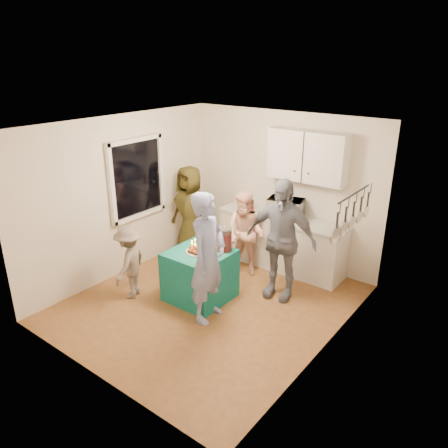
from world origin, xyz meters
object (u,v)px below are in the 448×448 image
Objects in this scene: counter at (281,243)px; woman_back_right at (281,239)px; punch_jar at (224,240)px; woman_back_center at (245,234)px; woman_back_left at (190,211)px; child_near_left at (129,262)px; microwave at (285,208)px; party_table at (200,275)px; man_birthday at (208,258)px.

counter is 1.19× the size of woman_back_right.
woman_back_center is (-0.18, 0.80, -0.22)m from punch_jar.
child_near_left is (0.33, -1.73, -0.25)m from woman_back_left.
counter is 1.95× the size of child_near_left.
microwave is at bearing 25.58° from woman_back_left.
woman_back_left is at bearing -161.85° from counter.
man_birthday reaches higher than party_table.
man_birthday is 1.61× the size of child_near_left.
microwave reaches higher than punch_jar.
party_table is 2.50× the size of punch_jar.
counter is at bearing 129.25° from child_near_left.
man_birthday reaches higher than woman_back_center.
woman_back_center is at bearing 102.93° from punch_jar.
microwave is at bearing -10.17° from man_birthday.
counter is 6.47× the size of punch_jar.
woman_back_right is (0.64, 0.52, -0.01)m from punch_jar.
woman_back_center is at bearing -136.64° from microwave.
child_near_left is (-1.29, -0.27, -0.35)m from man_birthday.
woman_back_left is 1.15× the size of woman_back_center.
man_birthday is 0.99× the size of woman_back_right.
punch_jar is 0.85m from woman_back_center.
microwave is 1.86m from party_table.
woman_back_right reaches higher than party_table.
counter is at bearing 55.62° from woman_back_center.
woman_back_right is (0.46, 1.11, 0.01)m from man_birthday.
woman_back_right reaches higher than man_birthday.
counter is at bearing 26.03° from woman_back_left.
party_table is 0.46× the size of woman_back_right.
microwave is 0.31× the size of woman_back_right.
woman_back_right reaches higher than woman_back_left.
man_birthday is 2.18m from woman_back_left.
microwave is at bearing 81.68° from punch_jar.
woman_back_center is at bearing 5.12° from man_birthday.
counter is 1.71m from party_table.
woman_back_left is at bearing 172.71° from woman_back_center.
counter is 2.04m from man_birthday.
woman_back_left is at bearing -175.72° from microwave.
microwave is 0.79m from woman_back_center.
party_table is 1.06m from child_near_left.
child_near_left is at bearing -71.42° from woman_back_left.
woman_back_center is at bearing 4.78° from woman_back_left.
party_table is at bearing -97.88° from woman_back_center.
punch_jar is 0.21× the size of woman_back_left.
microwave is 0.67× the size of party_table.
woman_back_right reaches higher than punch_jar.
party_table is (-0.46, -1.66, -0.69)m from microwave.
counter reaches higher than party_table.
microwave is 0.40× the size of woman_back_center.
party_table is at bearing 43.67° from man_birthday.
man_birthday is at bearing -79.76° from woman_back_center.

